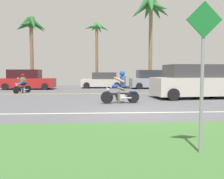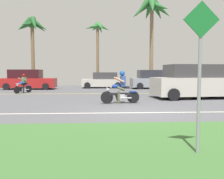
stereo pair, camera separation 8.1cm
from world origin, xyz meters
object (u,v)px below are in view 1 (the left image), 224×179
(parked_car_1, at_px, (103,81))
(palm_tree_2, at_px, (151,12))
(palm_tree_0, at_px, (31,29))
(motorcyclist, at_px, (120,90))
(palm_tree_1, at_px, (97,32))
(parked_car_3, at_px, (213,81))
(suv_nearby, at_px, (195,82))
(street_sign, at_px, (203,64))
(motorcyclist_distant, at_px, (22,85))
(parked_car_2, at_px, (153,80))
(parked_car_0, at_px, (27,80))

(parked_car_1, bearing_deg, palm_tree_2, 24.50)
(palm_tree_0, bearing_deg, motorcyclist, -60.55)
(palm_tree_1, distance_m, palm_tree_2, 5.96)
(parked_car_3, bearing_deg, suv_nearby, -122.79)
(palm_tree_0, distance_m, street_sign, 22.72)
(palm_tree_2, bearing_deg, motorcyclist, -107.96)
(motorcyclist, height_order, motorcyclist_distant, motorcyclist)
(motorcyclist, xyz_separation_m, palm_tree_1, (-1.13, 13.59, 4.86))
(parked_car_1, bearing_deg, palm_tree_0, 163.53)
(parked_car_2, relative_size, palm_tree_0, 0.62)
(motorcyclist, distance_m, palm_tree_2, 15.99)
(parked_car_3, bearing_deg, motorcyclist_distant, -169.05)
(parked_car_0, bearing_deg, palm_tree_2, 18.26)
(parked_car_0, xyz_separation_m, palm_tree_1, (5.97, 3.71, 4.73))
(parked_car_3, bearing_deg, street_sign, -116.75)
(palm_tree_1, height_order, palm_tree_2, palm_tree_2)
(parked_car_0, height_order, parked_car_3, parked_car_0)
(parked_car_3, distance_m, street_sign, 18.30)
(palm_tree_0, relative_size, palm_tree_2, 0.76)
(palm_tree_1, relative_size, palm_tree_2, 0.72)
(parked_car_2, bearing_deg, palm_tree_0, 164.43)
(motorcyclist, xyz_separation_m, suv_nearby, (4.47, 2.12, 0.27))
(motorcyclist, bearing_deg, palm_tree_1, 94.76)
(palm_tree_0, xyz_separation_m, motorcyclist_distant, (1.24, -7.38, -5.15))
(parked_car_3, xyz_separation_m, palm_tree_0, (-16.55, 4.42, 4.98))
(palm_tree_1, height_order, motorcyclist_distant, palm_tree_1)
(suv_nearby, relative_size, palm_tree_2, 0.55)
(motorcyclist_distant, bearing_deg, suv_nearby, -20.12)
(palm_tree_2, bearing_deg, parked_car_2, -98.14)
(palm_tree_2, bearing_deg, street_sign, -100.08)
(palm_tree_1, bearing_deg, motorcyclist, -85.24)
(palm_tree_0, bearing_deg, palm_tree_2, 1.00)
(motorcyclist, height_order, palm_tree_2, palm_tree_2)
(palm_tree_0, distance_m, palm_tree_2, 12.20)
(street_sign, bearing_deg, palm_tree_2, 79.92)
(parked_car_2, height_order, palm_tree_2, palm_tree_2)
(parked_car_0, distance_m, palm_tree_2, 13.94)
(parked_car_2, height_order, palm_tree_0, palm_tree_0)
(parked_car_1, bearing_deg, motorcyclist, -87.07)
(parked_car_3, distance_m, palm_tree_0, 17.84)
(motorcyclist, bearing_deg, parked_car_0, 125.70)
(street_sign, bearing_deg, parked_car_3, 63.25)
(parked_car_3, xyz_separation_m, palm_tree_1, (-10.07, 4.54, 4.78))
(parked_car_0, bearing_deg, palm_tree_1, 31.86)
(parked_car_2, height_order, palm_tree_1, palm_tree_1)
(parked_car_3, relative_size, motorcyclist_distant, 3.08)
(motorcyclist_distant, bearing_deg, street_sign, -62.09)
(motorcyclist, distance_m, palm_tree_1, 14.48)
(parked_car_2, distance_m, palm_tree_0, 12.98)
(street_sign, bearing_deg, motorcyclist_distant, 117.91)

